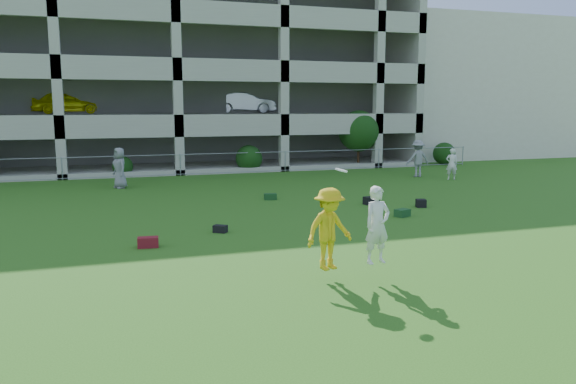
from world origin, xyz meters
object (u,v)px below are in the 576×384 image
object	(u,v)px
bystander_c	(120,168)
bystander_f	(418,158)
bystander_e	(452,164)
stucco_building	(451,90)
crate_d	(421,203)
parking_garage	(161,72)
frisbee_contest	(341,228)

from	to	relation	value
bystander_c	bystander_f	size ratio (longest dim) A/B	0.96
bystander_e	stucco_building	bearing A→B (deg)	-100.09
stucco_building	bystander_c	bearing A→B (deg)	-153.93
bystander_c	bystander_e	bearing A→B (deg)	60.05
bystander_c	bystander_e	world-z (taller)	bystander_c
bystander_e	bystander_f	world-z (taller)	bystander_f
crate_d	parking_garage	bearing A→B (deg)	109.15
stucco_building	parking_garage	size ratio (longest dim) A/B	0.53
bystander_f	bystander_e	bearing A→B (deg)	128.06
bystander_f	parking_garage	world-z (taller)	parking_garage
stucco_building	parking_garage	bearing A→B (deg)	-179.25
bystander_f	stucco_building	bearing A→B (deg)	-124.47
bystander_c	parking_garage	size ratio (longest dim) A/B	0.06
stucco_building	crate_d	distance (m)	27.02
bystander_c	bystander_f	distance (m)	15.30
bystander_f	frisbee_contest	bearing A→B (deg)	58.85
parking_garage	stucco_building	bearing A→B (deg)	0.75
stucco_building	bystander_e	xyz separation A→B (m)	(-9.92, -15.01, -4.19)
bystander_e	frisbee_contest	size ratio (longest dim) A/B	0.73
frisbee_contest	parking_garage	world-z (taller)	parking_garage
bystander_e	frisbee_contest	xyz separation A→B (m)	(-12.16, -13.75, 0.36)
stucco_building	crate_d	size ratio (longest dim) A/B	45.71
bystander_c	frisbee_contest	distance (m)	16.46
crate_d	frisbee_contest	size ratio (longest dim) A/B	0.16
stucco_building	frisbee_contest	size ratio (longest dim) A/B	7.20
stucco_building	crate_d	bearing A→B (deg)	-126.04
bystander_e	crate_d	size ratio (longest dim) A/B	4.63
crate_d	frisbee_contest	bearing A→B (deg)	-131.55
bystander_f	parking_garage	xyz separation A→B (m)	(-12.04, 13.12, 5.03)
bystander_f	frisbee_contest	world-z (taller)	frisbee_contest
bystander_c	frisbee_contest	xyz separation A→B (m)	(4.17, -15.92, 0.23)
stucco_building	frisbee_contest	bearing A→B (deg)	-127.51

